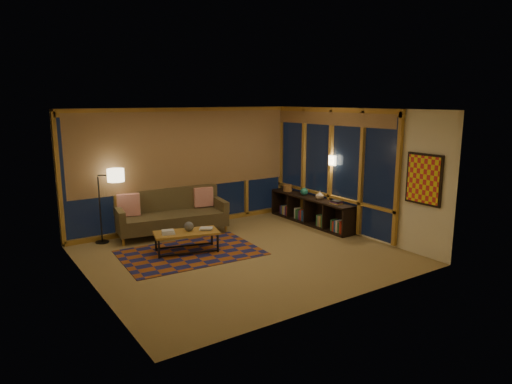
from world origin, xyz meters
TOP-DOWN VIEW (x-y plane):
  - floor at (0.00, 0.00)m, footprint 5.50×5.00m
  - ceiling at (0.00, 0.00)m, footprint 5.50×5.00m
  - walls at (0.00, 0.00)m, footprint 5.51×5.01m
  - window_wall_back at (0.00, 2.43)m, footprint 5.30×0.16m
  - window_wall_right at (2.68, 0.60)m, footprint 0.16×3.70m
  - wall_art at (2.71, -1.85)m, footprint 0.06×0.74m
  - wall_sconce at (2.62, 0.45)m, footprint 0.12×0.18m
  - sofa at (-0.57, 2.00)m, footprint 2.42×1.27m
  - pillow_left at (-1.41, 2.27)m, footprint 0.49×0.26m
  - pillow_right at (0.26, 2.11)m, footprint 0.45×0.22m
  - area_rug at (-0.79, 0.65)m, footprint 2.66×1.86m
  - coffee_table at (-0.82, 0.75)m, footprint 1.31×0.84m
  - book_stack_a at (-1.16, 0.81)m, footprint 0.26×0.23m
  - book_stack_b at (-0.44, 0.65)m, footprint 0.31×0.30m
  - ceramic_pot at (-0.75, 0.77)m, footprint 0.24×0.24m
  - floor_lamp at (-2.00, 2.26)m, footprint 0.61×0.55m
  - bookshelf at (2.49, 1.00)m, footprint 0.40×2.56m
  - basket at (2.47, 1.85)m, footprint 0.24×0.24m
  - teal_bowl at (2.49, 1.24)m, footprint 0.21×0.21m
  - vase at (2.49, 0.69)m, footprint 0.23×0.23m
  - shelf_book_stack at (2.49, 0.15)m, footprint 0.22×0.28m

SIDE VIEW (x-z plane):
  - floor at x=0.00m, z-range -0.01..0.01m
  - area_rug at x=-0.79m, z-range 0.00..0.01m
  - coffee_table at x=-0.82m, z-range 0.00..0.40m
  - bookshelf at x=2.49m, z-range 0.00..0.64m
  - book_stack_b at x=-0.44m, z-range 0.40..0.45m
  - book_stack_a at x=-1.16m, z-range 0.40..0.47m
  - sofa at x=-0.57m, z-range 0.00..0.94m
  - ceramic_pot at x=-0.75m, z-range 0.40..0.59m
  - shelf_book_stack at x=2.49m, z-range 0.64..0.71m
  - pillow_right at x=0.26m, z-range 0.47..0.90m
  - pillow_left at x=-1.41m, z-range 0.47..0.93m
  - basket at x=2.47m, z-range 0.64..0.80m
  - teal_bowl at x=2.49m, z-range 0.64..0.82m
  - vase at x=2.49m, z-range 0.64..0.84m
  - floor_lamp at x=-2.00m, z-range 0.00..1.53m
  - walls at x=0.00m, z-range 0.00..2.70m
  - window_wall_back at x=0.00m, z-range 0.05..2.65m
  - window_wall_right at x=2.68m, z-range 0.05..2.65m
  - wall_art at x=2.71m, z-range 0.98..1.92m
  - wall_sconce at x=2.62m, z-range 1.44..1.66m
  - ceiling at x=0.00m, z-range 2.70..2.71m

